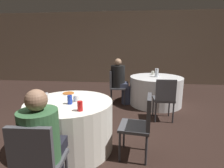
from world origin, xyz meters
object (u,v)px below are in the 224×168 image
soda_can_red (80,106)px  soda_can_silver (46,97)px  pizza_plate_near (68,93)px  chair_near_south (37,159)px  table_near (71,125)px  person_black_shirt (120,81)px  chair_near_east (142,121)px  bottle_far (157,73)px  table_far (156,91)px  chair_far_west (114,84)px  person_green_jacket (44,144)px  chair_far_south (165,96)px  soda_can_blue (70,100)px

soda_can_red → soda_can_silver: 0.67m
soda_can_silver → pizza_plate_near: bearing=67.0°
chair_near_south → pizza_plate_near: 1.44m
table_near → soda_can_red: 0.60m
person_black_shirt → pizza_plate_near: 1.89m
chair_near_east → soda_can_red: 0.83m
person_black_shirt → bottle_far: person_black_shirt is taller
table_far → soda_can_silver: (-1.85, -2.21, 0.42)m
chair_near_east → person_black_shirt: bearing=17.4°
table_near → chair_far_west: bearing=77.8°
chair_near_east → chair_far_west: (-0.57, 2.23, 0.00)m
person_green_jacket → table_far: bearing=61.1°
pizza_plate_near → soda_can_silver: bearing=-113.0°
table_near → soda_can_silver: (-0.33, -0.03, 0.42)m
table_far → pizza_plate_near: (-1.68, -1.79, 0.37)m
person_green_jacket → chair_far_south: bearing=49.8°
chair_near_south → chair_far_west: bearing=79.7°
table_near → soda_can_blue: (0.05, -0.11, 0.42)m
chair_far_south → person_black_shirt: person_black_shirt is taller
pizza_plate_near → soda_can_blue: bearing=-68.0°
soda_can_silver → chair_near_east: bearing=-4.0°
bottle_far → table_far: bearing=-152.2°
chair_near_east → soda_can_silver: bearing=92.9°
table_far → pizza_plate_near: bearing=-133.1°
soda_can_red → chair_far_south: bearing=48.4°
table_near → chair_near_south: 1.04m
chair_far_west → soda_can_silver: 2.29m
table_far → soda_can_silver: 2.91m
person_black_shirt → soda_can_silver: size_ratio=9.75×
person_black_shirt → bottle_far: bearing=90.0°
soda_can_silver → chair_far_south: bearing=31.2°
person_black_shirt → chair_near_south: bearing=-14.0°
chair_near_south → soda_can_blue: size_ratio=7.18×
chair_near_east → chair_far_south: size_ratio=1.00×
table_near → chair_near_south: size_ratio=1.41×
table_near → table_far: 2.66m
table_far → chair_far_west: chair_far_west is taller
pizza_plate_near → soda_can_red: 0.84m
chair_near_east → person_black_shirt: person_black_shirt is taller
table_near → soda_can_silver: soda_can_silver is taller
person_black_shirt → bottle_far: size_ratio=5.54×
table_far → soda_can_blue: size_ratio=10.87×
soda_can_blue → bottle_far: bottle_far is taller
chair_near_east → chair_far_west: same height
chair_far_west → table_near: bearing=-16.3°
pizza_plate_near → soda_can_silver: soda_can_silver is taller
chair_near_south → bottle_far: 3.54m
person_green_jacket → soda_can_red: bearing=65.0°
chair_near_south → soda_can_silver: chair_near_south is taller
person_green_jacket → pizza_plate_near: (-0.20, 1.25, 0.15)m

